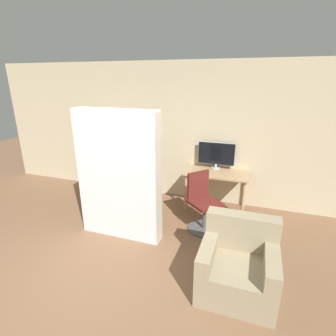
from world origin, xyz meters
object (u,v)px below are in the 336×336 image
Objects in this scene: monitor at (216,154)px; armchair at (238,265)px; office_chair at (203,207)px; bookshelf at (118,152)px; mattress_near at (119,176)px.

monitor reaches higher than armchair.
monitor is 0.82× the size of armchair.
office_chair is at bearing 119.93° from armchair.
monitor is 2.37m from armchair.
office_chair is 0.56× the size of bookshelf.
bookshelf is 2.03× the size of armchair.
mattress_near reaches higher than armchair.
monitor is 1.99m from mattress_near.
armchair is (0.67, -1.16, -0.08)m from office_chair.
office_chair reaches higher than armchair.
mattress_near reaches higher than office_chair.
bookshelf is at bearing 154.36° from office_chair.
mattress_near is at bearing 162.55° from armchair.
bookshelf is 0.87× the size of mattress_near.
monitor reaches higher than office_chair.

